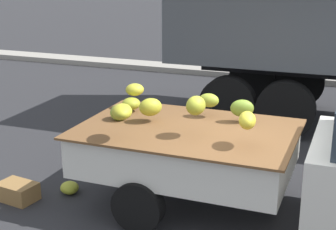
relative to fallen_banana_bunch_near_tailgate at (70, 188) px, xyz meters
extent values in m
plane|color=#28282B|center=(2.65, 0.19, -0.08)|extent=(220.00, 220.00, 0.00)
cube|color=gray|center=(2.65, 8.38, 0.00)|extent=(80.00, 0.80, 0.16)
cube|color=silver|center=(1.66, 0.27, 0.50)|extent=(2.66, 1.79, 0.08)
cube|color=silver|center=(1.66, 1.13, 0.76)|extent=(2.66, 0.06, 0.44)
cube|color=silver|center=(1.65, -0.59, 0.76)|extent=(2.66, 0.06, 0.44)
cube|color=silver|center=(2.96, 0.26, 0.76)|extent=(0.06, 1.77, 0.44)
cube|color=silver|center=(0.35, 0.28, 0.76)|extent=(0.06, 1.77, 0.44)
cube|color=#B21914|center=(1.66, 1.16, 0.72)|extent=(2.55, 0.02, 0.07)
cube|color=brown|center=(1.66, 0.27, 0.99)|extent=(2.78, 1.91, 0.03)
ellipsoid|color=#A0A62B|center=(0.66, 0.68, 1.12)|extent=(0.32, 0.33, 0.17)
ellipsoid|color=olive|center=(0.68, 0.29, 1.10)|extent=(0.27, 0.30, 0.22)
ellipsoid|color=#ACAB2B|center=(1.11, 0.34, 1.21)|extent=(0.39, 0.39, 0.24)
ellipsoid|color=olive|center=(2.25, 0.77, 1.20)|extent=(0.35, 0.28, 0.23)
ellipsoid|color=#93A32E|center=(1.76, 0.85, 1.24)|extent=(0.29, 0.21, 0.19)
ellipsoid|color=gold|center=(1.07, -0.41, 1.35)|extent=(0.37, 0.44, 0.17)
ellipsoid|color=#A0A52A|center=(1.85, 0.01, 1.39)|extent=(0.25, 0.31, 0.23)
ellipsoid|color=gold|center=(0.63, 0.88, 1.28)|extent=(0.36, 0.36, 0.18)
ellipsoid|color=gold|center=(2.51, -0.11, 1.32)|extent=(0.27, 0.37, 0.20)
cylinder|color=black|center=(1.35, 1.13, 0.24)|extent=(0.64, 0.20, 0.64)
cylinder|color=black|center=(1.34, -0.59, 0.24)|extent=(0.64, 0.20, 0.64)
cylinder|color=black|center=(2.41, 5.87, 0.46)|extent=(1.08, 0.32, 1.08)
cylinder|color=black|center=(2.44, 3.47, 0.46)|extent=(1.08, 0.32, 1.08)
cylinder|color=black|center=(1.33, 5.85, 0.46)|extent=(1.08, 0.32, 1.08)
cylinder|color=black|center=(1.37, 3.45, 0.46)|extent=(1.08, 0.32, 1.08)
ellipsoid|color=#A4AB2E|center=(0.00, 0.00, 0.00)|extent=(0.39, 0.39, 0.16)
cube|color=olive|center=(-0.55, -0.44, 0.04)|extent=(0.57, 0.43, 0.24)
camera|label=1|loc=(3.66, -5.54, 3.05)|focal=53.85mm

